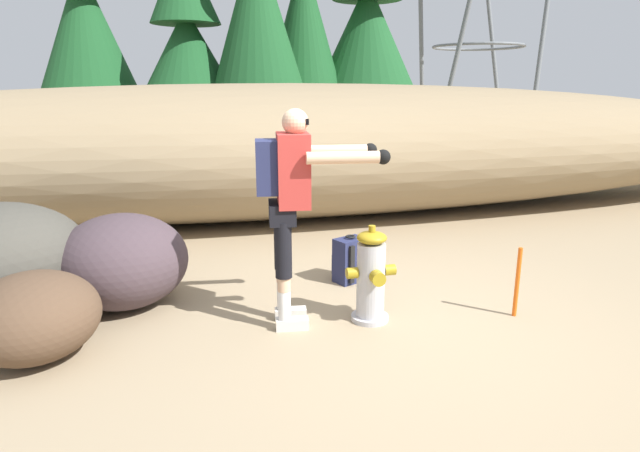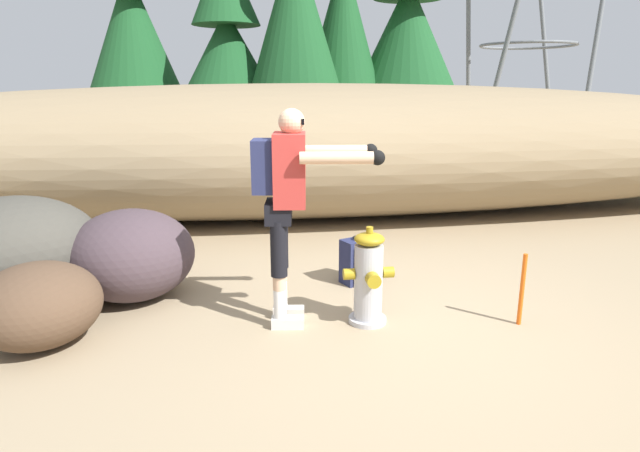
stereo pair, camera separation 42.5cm
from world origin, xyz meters
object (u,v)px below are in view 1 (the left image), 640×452
utility_worker (292,192)px  boulder_small (122,261)px  survey_stake (517,282)px  boulder_mid (34,317)px  spare_backpack (350,260)px  fire_hydrant (371,277)px

utility_worker → boulder_small: utility_worker is taller
utility_worker → survey_stake: bearing=-2.1°
boulder_mid → boulder_small: (0.50, 0.84, 0.10)m
boulder_small → spare_backpack: bearing=3.1°
fire_hydrant → survey_stake: size_ratio=1.35×
boulder_mid → utility_worker: bearing=3.7°
utility_worker → survey_stake: 2.03m
fire_hydrant → utility_worker: utility_worker is taller
boulder_mid → survey_stake: (3.71, -0.16, -0.01)m
survey_stake → utility_worker: bearing=171.2°
boulder_mid → fire_hydrant: bearing=1.0°
utility_worker → boulder_small: bearing=158.9°
utility_worker → boulder_mid: utility_worker is taller
boulder_mid → survey_stake: bearing=-2.5°
fire_hydrant → survey_stake: 1.23m
spare_backpack → boulder_mid: boulder_mid is taller
survey_stake → boulder_mid: bearing=177.5°
utility_worker → boulder_small: (-1.37, 0.72, -0.69)m
fire_hydrant → spare_backpack: (0.09, 0.91, -0.16)m
spare_backpack → boulder_small: 2.11m
spare_backpack → survey_stake: bearing=-159.2°
boulder_small → survey_stake: boulder_small is taller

